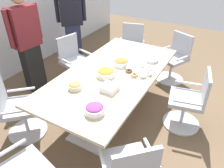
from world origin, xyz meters
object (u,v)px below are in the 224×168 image
at_px(snack_bowl_cookies, 75,86).
at_px(office_chair_4, 18,111).
at_px(snack_bowl_chips_orange, 106,73).
at_px(donut_platter, 139,71).
at_px(person_standing_0, 28,42).
at_px(office_chair_3, 75,64).
at_px(office_chair_2, 131,49).
at_px(office_chair_0, 189,103).
at_px(conference_table, 112,80).
at_px(person_standing_1, 72,20).
at_px(snack_bowl_candy_mix, 95,109).
at_px(plate_stack, 152,60).
at_px(snack_bowl_pretzels, 121,62).
at_px(napkin_pile, 110,88).
at_px(office_chair_1, 174,60).

bearing_deg(snack_bowl_cookies, office_chair_4, 121.26).
bearing_deg(snack_bowl_chips_orange, office_chair_4, 135.50).
distance_m(snack_bowl_cookies, donut_platter, 0.95).
relative_size(person_standing_0, snack_bowl_chips_orange, 6.79).
xyz_separation_m(office_chair_3, donut_platter, (-0.25, -1.39, 0.36)).
xyz_separation_m(office_chair_2, snack_bowl_cookies, (-2.16, -0.22, 0.39)).
xyz_separation_m(office_chair_0, donut_platter, (-0.10, 0.76, 0.36)).
height_order(conference_table, office_chair_3, office_chair_3).
bearing_deg(office_chair_2, person_standing_1, 4.76).
relative_size(office_chair_0, snack_bowl_candy_mix, 4.11).
distance_m(donut_platter, plate_stack, 0.41).
bearing_deg(office_chair_0, office_chair_4, 111.93).
distance_m(office_chair_0, person_standing_0, 2.76).
distance_m(office_chair_3, office_chair_4, 1.47).
height_order(snack_bowl_pretzels, donut_platter, snack_bowl_pretzels).
bearing_deg(napkin_pile, office_chair_0, -51.03).
relative_size(office_chair_0, snack_bowl_cookies, 5.16).
xyz_separation_m(office_chair_0, snack_bowl_pretzels, (-0.05, 1.07, 0.39)).
xyz_separation_m(office_chair_2, napkin_pile, (-1.98, -0.63, 0.38)).
bearing_deg(office_chair_1, snack_bowl_cookies, 96.29).
xyz_separation_m(office_chair_2, person_standing_0, (-1.62, 1.17, 0.51)).
bearing_deg(donut_platter, office_chair_4, 134.77).
bearing_deg(office_chair_1, snack_bowl_candy_mix, 109.32).
distance_m(office_chair_3, napkin_pile, 1.58).
distance_m(conference_table, napkin_pile, 0.49).
bearing_deg(office_chair_0, office_chair_3, 74.44).
bearing_deg(snack_bowl_chips_orange, office_chair_2, 13.25).
relative_size(donut_platter, plate_stack, 2.02).
xyz_separation_m(office_chair_0, person_standing_1, (0.82, 2.68, 0.56)).
bearing_deg(napkin_pile, plate_stack, -9.62).
relative_size(conference_table, office_chair_1, 2.64).
bearing_deg(donut_platter, snack_bowl_cookies, 146.10).
relative_size(office_chair_4, napkin_pile, 4.76).
bearing_deg(office_chair_4, snack_bowl_candy_mix, 54.13).
relative_size(snack_bowl_pretzels, plate_stack, 1.16).
xyz_separation_m(person_standing_0, snack_bowl_cookies, (-0.54, -1.40, -0.12)).
height_order(office_chair_2, snack_bowl_candy_mix, office_chair_2).
relative_size(office_chair_4, donut_platter, 2.22).
relative_size(person_standing_1, snack_bowl_cookies, 10.39).
relative_size(plate_stack, napkin_pile, 1.06).
bearing_deg(plate_stack, office_chair_4, 142.02).
distance_m(snack_bowl_candy_mix, napkin_pile, 0.45).
height_order(person_standing_1, donut_platter, person_standing_1).
bearing_deg(office_chair_2, donut_platter, 103.14).
xyz_separation_m(office_chair_0, napkin_pile, (-0.72, 0.89, 0.38)).
relative_size(office_chair_0, snack_bowl_pretzels, 3.87).
bearing_deg(donut_platter, snack_bowl_chips_orange, 132.93).
bearing_deg(person_standing_0, office_chair_1, 133.27).
xyz_separation_m(office_chair_1, donut_platter, (-1.30, 0.19, 0.36)).
xyz_separation_m(conference_table, office_chair_1, (1.50, -0.52, -0.22)).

